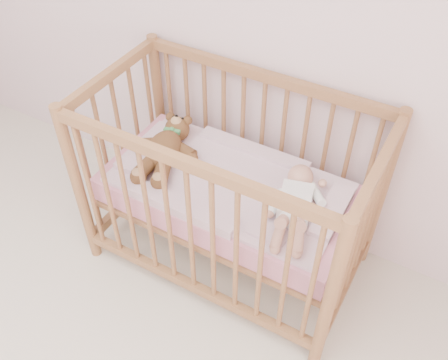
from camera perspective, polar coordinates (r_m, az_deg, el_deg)
The scene contains 5 objects.
crib at distance 2.44m, azimuth 0.58°, elevation -1.32°, with size 1.36×0.76×1.00m, color #996E41, non-canonical shape.
mattress at distance 2.45m, azimuth 0.58°, elevation -1.57°, with size 1.22×0.62×0.13m, color pink.
blanket at distance 2.39m, azimuth 0.59°, elevation -0.31°, with size 1.10×0.58×0.06m, color pink, non-canonical shape.
baby at distance 2.23m, azimuth 8.19°, elevation -2.30°, with size 0.26×0.54×0.13m, color white, non-canonical shape.
teddy_bear at distance 2.47m, azimuth -6.86°, elevation 3.65°, with size 0.36×0.51×0.14m, color brown, non-canonical shape.
Camera 1 is at (1.10, 0.09, 2.23)m, focal length 40.00 mm.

